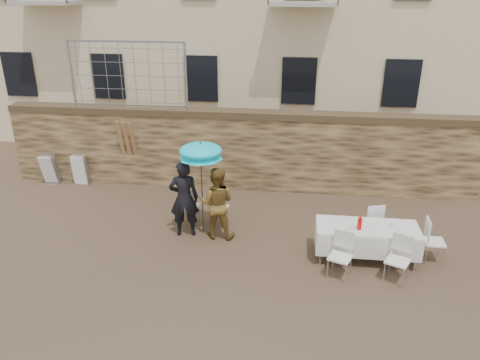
# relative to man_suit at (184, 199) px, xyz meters

# --- Properties ---
(ground) EXTENTS (80.00, 80.00, 0.00)m
(ground) POSITION_rel_man_suit_xyz_m (0.87, -2.11, -0.91)
(ground) COLOR brown
(ground) RESTS_ON ground
(stone_wall) EXTENTS (13.00, 0.50, 2.20)m
(stone_wall) POSITION_rel_man_suit_xyz_m (0.87, 2.89, 0.19)
(stone_wall) COLOR brown
(stone_wall) RESTS_ON ground
(chain_link_fence) EXTENTS (3.20, 0.06, 1.80)m
(chain_link_fence) POSITION_rel_man_suit_xyz_m (-2.13, 2.89, 2.19)
(chain_link_fence) COLOR gray
(chain_link_fence) RESTS_ON stone_wall
(man_suit) EXTENTS (0.74, 0.55, 1.83)m
(man_suit) POSITION_rel_man_suit_xyz_m (0.00, 0.00, 0.00)
(man_suit) COLOR black
(man_suit) RESTS_ON ground
(woman_dress) EXTENTS (0.84, 0.67, 1.70)m
(woman_dress) POSITION_rel_man_suit_xyz_m (0.75, 0.00, -0.07)
(woman_dress) COLOR #A37831
(woman_dress) RESTS_ON ground
(umbrella) EXTENTS (0.99, 0.99, 2.10)m
(umbrella) POSITION_rel_man_suit_xyz_m (0.40, 0.10, 1.07)
(umbrella) COLOR #3F3F44
(umbrella) RESTS_ON ground
(couple_chair_left) EXTENTS (0.48, 0.48, 0.96)m
(couple_chair_left) POSITION_rel_man_suit_xyz_m (0.00, 0.55, -0.43)
(couple_chair_left) COLOR white
(couple_chair_left) RESTS_ON ground
(couple_chair_right) EXTENTS (0.52, 0.52, 0.96)m
(couple_chair_right) POSITION_rel_man_suit_xyz_m (0.70, 0.55, -0.43)
(couple_chair_right) COLOR white
(couple_chair_right) RESTS_ON ground
(banquet_table) EXTENTS (2.10, 0.85, 0.78)m
(banquet_table) POSITION_rel_man_suit_xyz_m (4.03, -0.57, -0.18)
(banquet_table) COLOR white
(banquet_table) RESTS_ON ground
(soda_bottle) EXTENTS (0.09, 0.09, 0.26)m
(soda_bottle) POSITION_rel_man_suit_xyz_m (3.83, -0.72, -0.01)
(soda_bottle) COLOR red
(soda_bottle) RESTS_ON banquet_table
(table_chair_front_left) EXTENTS (0.62, 0.62, 0.96)m
(table_chair_front_left) POSITION_rel_man_suit_xyz_m (3.43, -1.32, -0.43)
(table_chair_front_left) COLOR white
(table_chair_front_left) RESTS_ON ground
(table_chair_front_right) EXTENTS (0.65, 0.65, 0.96)m
(table_chair_front_right) POSITION_rel_man_suit_xyz_m (4.53, -1.32, -0.43)
(table_chair_front_right) COLOR white
(table_chair_front_right) RESTS_ON ground
(table_chair_back) EXTENTS (0.59, 0.59, 0.96)m
(table_chair_back) POSITION_rel_man_suit_xyz_m (4.23, 0.23, -0.43)
(table_chair_back) COLOR white
(table_chair_back) RESTS_ON ground
(table_chair_side) EXTENTS (0.49, 0.49, 0.96)m
(table_chair_side) POSITION_rel_man_suit_xyz_m (5.43, -0.47, -0.43)
(table_chair_side) COLOR white
(table_chair_side) RESTS_ON ground
(chair_stack_left) EXTENTS (0.46, 0.40, 0.92)m
(chair_stack_left) POSITION_rel_man_suit_xyz_m (-4.57, 2.56, -0.45)
(chair_stack_left) COLOR white
(chair_stack_left) RESTS_ON ground
(chair_stack_right) EXTENTS (0.46, 0.32, 0.92)m
(chair_stack_right) POSITION_rel_man_suit_xyz_m (-3.67, 2.56, -0.45)
(chair_stack_right) COLOR white
(chair_stack_right) RESTS_ON ground
(wood_planks) EXTENTS (0.70, 0.20, 2.00)m
(wood_planks) POSITION_rel_man_suit_xyz_m (-2.07, 2.63, 0.09)
(wood_planks) COLOR #A37749
(wood_planks) RESTS_ON ground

